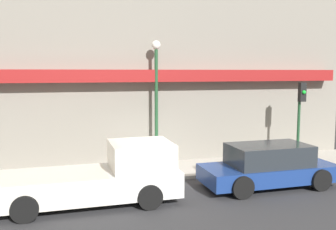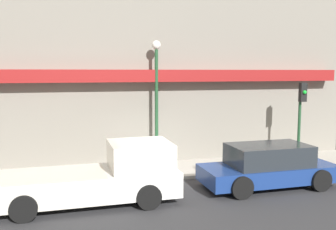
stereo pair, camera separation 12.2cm
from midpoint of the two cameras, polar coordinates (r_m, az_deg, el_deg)
name	(u,v)px [view 2 (the right image)]	position (r m, az deg, el deg)	size (l,w,h in m)	color
ground_plane	(155,182)	(13.82, -1.79, -10.20)	(80.00, 80.00, 0.00)	#2D2D30
sidewalk	(147,172)	(14.97, -2.96, -8.63)	(36.00, 2.50, 0.13)	#ADA89E
building	(133,53)	(17.14, -5.17, 9.46)	(19.80, 3.80, 11.12)	gray
pickup_truck	(100,177)	(11.74, -10.06, -9.28)	(5.52, 2.19, 1.82)	white
parked_car	(268,166)	(13.57, 15.29, -7.54)	(4.71, 2.04, 1.49)	navy
fire_hydrant	(125,168)	(14.18, -6.25, -8.02)	(0.21, 0.21, 0.60)	#196633
street_lamp	(156,87)	(15.26, -1.54, 4.22)	(0.36, 0.36, 5.12)	#1E4728
traffic_light	(301,108)	(16.69, 19.82, 1.05)	(0.28, 0.42, 3.43)	#1E4728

